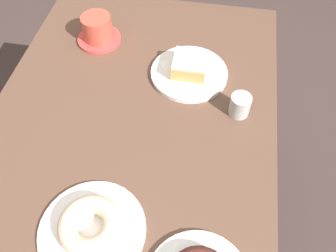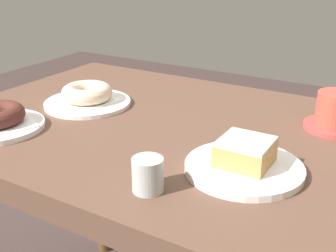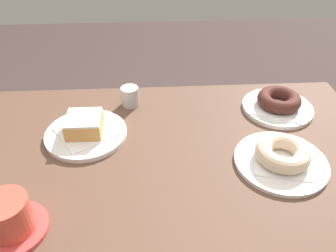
{
  "view_description": "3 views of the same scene",
  "coord_description": "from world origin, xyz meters",
  "px_view_note": "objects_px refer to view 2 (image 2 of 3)",
  "views": [
    {
      "loc": [
        -0.49,
        -0.19,
        1.44
      ],
      "look_at": [
        -0.01,
        -0.1,
        0.78
      ],
      "focal_mm": 38.15,
      "sensor_mm": 36.0,
      "label": 1
    },
    {
      "loc": [
        0.43,
        -0.77,
        1.1
      ],
      "look_at": [
        0.04,
        -0.1,
        0.78
      ],
      "focal_mm": 45.56,
      "sensor_mm": 36.0,
      "label": 2
    },
    {
      "loc": [
        0.03,
        0.57,
        1.28
      ],
      "look_at": [
        -0.01,
        -0.1,
        0.77
      ],
      "focal_mm": 35.65,
      "sensor_mm": 36.0,
      "label": 3
    }
  ],
  "objects_px": {
    "donut_glazed_square": "(245,152)",
    "coffee_cup": "(336,113)",
    "plate_glazed_square": "(244,168)",
    "sugar_jar": "(148,175)",
    "donut_sugar_ring": "(87,93)",
    "plate_sugar_ring": "(88,103)"
  },
  "relations": [
    {
      "from": "donut_sugar_ring",
      "to": "coffee_cup",
      "type": "bearing_deg",
      "value": 15.17
    },
    {
      "from": "plate_sugar_ring",
      "to": "donut_glazed_square",
      "type": "bearing_deg",
      "value": -15.49
    },
    {
      "from": "donut_sugar_ring",
      "to": "sugar_jar",
      "type": "distance_m",
      "value": 0.45
    },
    {
      "from": "plate_glazed_square",
      "to": "plate_sugar_ring",
      "type": "xyz_separation_m",
      "value": [
        -0.47,
        0.13,
        -0.0
      ]
    },
    {
      "from": "donut_glazed_square",
      "to": "coffee_cup",
      "type": "height_order",
      "value": "coffee_cup"
    },
    {
      "from": "plate_glazed_square",
      "to": "donut_sugar_ring",
      "type": "distance_m",
      "value": 0.49
    },
    {
      "from": "donut_glazed_square",
      "to": "coffee_cup",
      "type": "xyz_separation_m",
      "value": [
        0.1,
        0.29,
        -0.0
      ]
    },
    {
      "from": "donut_sugar_ring",
      "to": "coffee_cup",
      "type": "xyz_separation_m",
      "value": [
        0.57,
        0.15,
        0.01
      ]
    },
    {
      "from": "plate_sugar_ring",
      "to": "sugar_jar",
      "type": "relative_size",
      "value": 3.78
    },
    {
      "from": "coffee_cup",
      "to": "sugar_jar",
      "type": "height_order",
      "value": "coffee_cup"
    },
    {
      "from": "plate_glazed_square",
      "to": "plate_sugar_ring",
      "type": "bearing_deg",
      "value": 164.51
    },
    {
      "from": "coffee_cup",
      "to": "donut_sugar_ring",
      "type": "bearing_deg",
      "value": -164.83
    },
    {
      "from": "plate_glazed_square",
      "to": "donut_glazed_square",
      "type": "height_order",
      "value": "donut_glazed_square"
    },
    {
      "from": "plate_sugar_ring",
      "to": "donut_sugar_ring",
      "type": "xyz_separation_m",
      "value": [
        0.0,
        0.0,
        0.03
      ]
    },
    {
      "from": "donut_sugar_ring",
      "to": "sugar_jar",
      "type": "relative_size",
      "value": 2.22
    },
    {
      "from": "donut_glazed_square",
      "to": "sugar_jar",
      "type": "distance_m",
      "value": 0.18
    },
    {
      "from": "donut_glazed_square",
      "to": "sugar_jar",
      "type": "xyz_separation_m",
      "value": [
        -0.11,
        -0.14,
        -0.01
      ]
    },
    {
      "from": "donut_glazed_square",
      "to": "donut_sugar_ring",
      "type": "bearing_deg",
      "value": 164.51
    },
    {
      "from": "donut_glazed_square",
      "to": "sugar_jar",
      "type": "relative_size",
      "value": 1.55
    },
    {
      "from": "plate_glazed_square",
      "to": "donut_glazed_square",
      "type": "bearing_deg",
      "value": 0.0
    },
    {
      "from": "coffee_cup",
      "to": "plate_glazed_square",
      "type": "bearing_deg",
      "value": -108.85
    },
    {
      "from": "plate_sugar_ring",
      "to": "donut_sugar_ring",
      "type": "bearing_deg",
      "value": 0.0
    }
  ]
}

